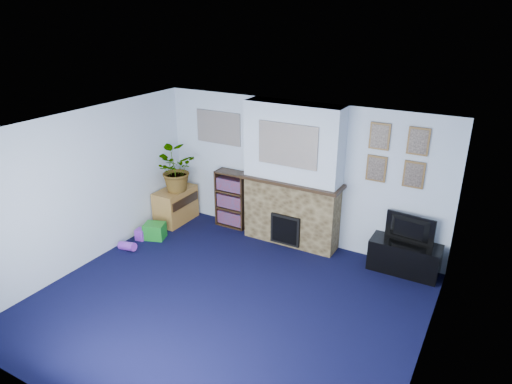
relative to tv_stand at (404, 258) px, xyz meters
The scene contains 26 objects.
floor 2.80m from the tv_stand, 133.24° to the right, with size 5.00×4.50×0.01m, color black.
ceiling 3.54m from the tv_stand, 133.24° to the right, with size 5.00×4.50×0.01m, color white.
wall_back 2.16m from the tv_stand, behind, with size 5.00×0.04×2.40m, color silver.
wall_front 4.79m from the tv_stand, 114.04° to the right, with size 5.00×0.04×2.40m, color silver.
wall_left 4.95m from the tv_stand, 155.28° to the right, with size 0.04×4.50×2.40m, color silver.
wall_right 2.33m from the tv_stand, 73.77° to the right, with size 0.04×4.50×2.40m, color silver.
chimney_breast 2.14m from the tv_stand, behind, with size 1.72×0.50×2.40m.
collage_main 2.47m from the tv_stand, behind, with size 1.00×0.03×0.68m, color gray.
collage_left 3.80m from the tv_stand, behind, with size 0.90×0.03×0.58m, color gray.
portrait_tl 1.89m from the tv_stand, 161.83° to the left, with size 0.30×0.03×0.40m, color brown.
portrait_tr 1.79m from the tv_stand, 106.50° to the left, with size 0.30×0.03×0.40m, color brown.
portrait_bl 1.43m from the tv_stand, 161.83° to the left, with size 0.30×0.03×0.40m, color brown.
portrait_br 1.29m from the tv_stand, 106.50° to the left, with size 0.30×0.03×0.40m, color brown.
tv_stand is the anchor object (origin of this frame).
television 0.47m from the tv_stand, 90.00° to the left, with size 0.73×0.10×0.42m, color black.
bookshelf 3.13m from the tv_stand, behind, with size 0.58×0.28×1.05m.
sideboard 4.16m from the tv_stand, behind, with size 0.45×0.81×0.63m, color #A87736.
potted_plant 4.19m from the tv_stand, behind, with size 0.73×0.63×0.81m, color #26661E.
mantel_clock 2.16m from the tv_stand, behind, with size 0.09×0.05×0.13m, color gold.
mantel_candle 1.93m from the tv_stand, behind, with size 0.05×0.05×0.17m, color #B2BFC6.
mantel_teddy 2.70m from the tv_stand, behind, with size 0.13×0.13×0.13m, color gray.
mantel_can 1.52m from the tv_stand, behind, with size 0.06×0.06×0.11m, color purple.
green_crate 4.16m from the tv_stand, 165.66° to the right, with size 0.35×0.28×0.28m, color #198C26.
toy_ball 4.42m from the tv_stand, 164.57° to the right, with size 0.16×0.16×0.16m, color yellow.
toy_block 4.37m from the tv_stand, 164.28° to the right, with size 0.16×0.16×0.19m, color purple.
toy_tube 4.44m from the tv_stand, 159.16° to the right, with size 0.14×0.14×0.31m, color purple.
Camera 1 is at (2.91, -4.32, 3.76)m, focal length 32.00 mm.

